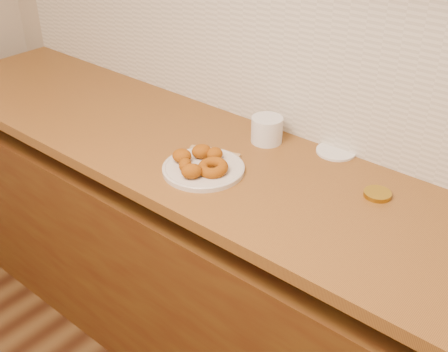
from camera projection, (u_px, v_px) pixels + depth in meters
The scene contains 11 objects.
wall_back at pixel (408, 22), 1.55m from camera, with size 4.00×0.02×2.70m, color #B7A98E.
base_cabinet at pixel (318, 334), 1.85m from camera, with size 3.60×0.60×0.77m, color #583912.
butcher_block at pixel (170, 142), 1.95m from camera, with size 2.30×0.62×0.04m, color brown.
backsplash at pixel (397, 75), 1.62m from camera, with size 3.60×0.02×0.60m, color beige.
donut_plate at pixel (203, 169), 1.74m from camera, with size 0.26×0.26×0.01m, color beige.
ring_donut at pixel (213, 167), 1.70m from camera, with size 0.09×0.09×0.03m, color #954B00.
fried_dough_chunks at pixel (195, 159), 1.73m from camera, with size 0.17×0.20×0.05m.
plastic_tub at pixel (267, 130), 1.88m from camera, with size 0.11×0.11×0.09m, color silver.
tub_lid at pixel (336, 151), 1.84m from camera, with size 0.13×0.13×0.01m, color white.
brass_jar_lid at pixel (377, 194), 1.62m from camera, with size 0.08×0.08×0.01m, color olive.
wooden_utensil at pixel (215, 152), 1.83m from camera, with size 0.17×0.02×0.01m, color tan.
Camera 1 is at (0.60, 0.49, 1.79)m, focal length 45.00 mm.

